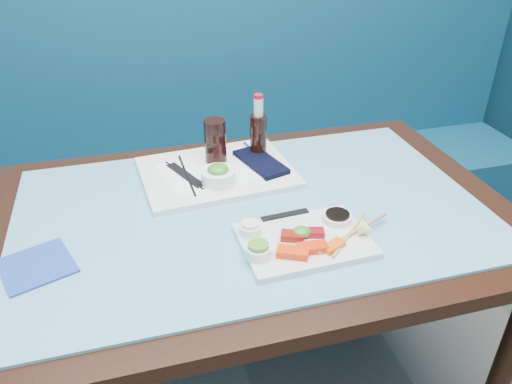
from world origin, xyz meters
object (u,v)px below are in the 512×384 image
object	(u,v)px
cola_glass	(215,141)
blue_napkin	(37,266)
cola_bottle_body	(258,138)
dining_table	(251,236)
serving_tray	(217,172)
seaweed_bowl	(218,177)
sashimi_plate	(305,241)
booth_bench	(202,181)

from	to	relation	value
cola_glass	blue_napkin	distance (m)	0.61
cola_glass	cola_bottle_body	bearing A→B (deg)	5.38
dining_table	cola_bottle_body	distance (m)	0.33
serving_tray	seaweed_bowl	size ratio (longest dim) A/B	4.44
sashimi_plate	serving_tray	distance (m)	0.41
seaweed_bowl	cola_bottle_body	world-z (taller)	cola_bottle_body
dining_table	cola_glass	world-z (taller)	cola_glass
seaweed_bowl	blue_napkin	bearing A→B (deg)	-153.49
booth_bench	cola_glass	world-z (taller)	booth_bench
cola_bottle_body	dining_table	bearing A→B (deg)	-109.70
dining_table	blue_napkin	distance (m)	0.54
cola_glass	blue_napkin	bearing A→B (deg)	-143.30
serving_tray	booth_bench	bearing A→B (deg)	81.11
blue_napkin	dining_table	bearing A→B (deg)	11.06
booth_bench	dining_table	world-z (taller)	booth_bench
booth_bench	cola_bottle_body	size ratio (longest dim) A/B	20.71
sashimi_plate	seaweed_bowl	xyz separation A→B (m)	(-0.14, 0.31, 0.03)
serving_tray	dining_table	bearing A→B (deg)	-80.93
dining_table	seaweed_bowl	world-z (taller)	seaweed_bowl
sashimi_plate	cola_glass	world-z (taller)	cola_glass
dining_table	serving_tray	xyz separation A→B (m)	(-0.05, 0.20, 0.10)
seaweed_bowl	dining_table	bearing A→B (deg)	-65.49
dining_table	sashimi_plate	bearing A→B (deg)	-65.17
dining_table	seaweed_bowl	distance (m)	0.19
seaweed_bowl	sashimi_plate	bearing A→B (deg)	-65.30
cola_glass	blue_napkin	xyz separation A→B (m)	(-0.49, -0.36, -0.08)
cola_glass	seaweed_bowl	bearing A→B (deg)	-98.75
booth_bench	seaweed_bowl	world-z (taller)	booth_bench
cola_glass	cola_bottle_body	xyz separation A→B (m)	(0.14, 0.01, -0.01)
dining_table	blue_napkin	size ratio (longest dim) A/B	9.45
dining_table	cola_bottle_body	bearing A→B (deg)	70.30
dining_table	sashimi_plate	size ratio (longest dim) A/B	4.62
cola_bottle_body	seaweed_bowl	bearing A→B (deg)	-137.68
cola_bottle_body	serving_tray	bearing A→B (deg)	-155.20
booth_bench	dining_table	distance (m)	0.89
blue_napkin	cola_glass	bearing A→B (deg)	36.70
booth_bench	serving_tray	distance (m)	0.75
booth_bench	cola_glass	size ratio (longest dim) A/B	22.35
sashimi_plate	dining_table	bearing A→B (deg)	112.89
sashimi_plate	blue_napkin	size ratio (longest dim) A/B	2.04
dining_table	cola_glass	xyz separation A→B (m)	(-0.04, 0.26, 0.17)
booth_bench	serving_tray	world-z (taller)	booth_bench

